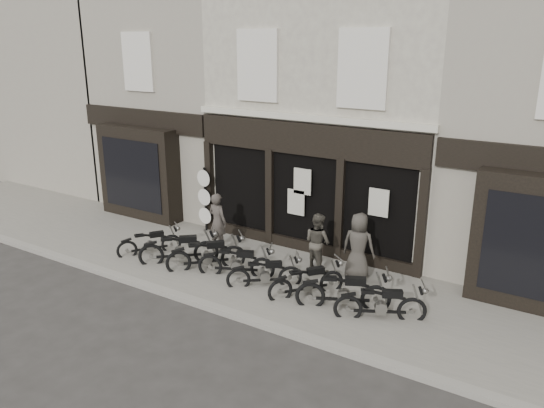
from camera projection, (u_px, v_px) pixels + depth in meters
The scene contains 18 objects.
ground_plane at pixel (248, 291), 13.47m from camera, with size 90.00×90.00×0.00m, color #2D2B28.
pavement at pixel (267, 276), 14.18m from camera, with size 30.00×4.20×0.12m, color slate.
kerb at pixel (217, 309), 12.44m from camera, with size 30.00×0.25×0.13m, color gray.
central_building at pixel (351, 105), 17.06m from camera, with size 7.30×6.22×8.34m.
neighbour_left at pixel (197, 96), 20.24m from camera, with size 5.60×6.73×8.34m.
filler_left at pixel (62, 85), 24.44m from camera, with size 11.00×6.00×8.20m, color gray.
motorcycle_0 at pixel (150, 245), 15.50m from camera, with size 1.28×1.64×0.90m.
motorcycle_1 at pixel (180, 252), 14.84m from camera, with size 1.83×1.68×1.07m.
motorcycle_2 at pixel (207, 258), 14.47m from camera, with size 1.69×1.76×1.05m.
motorcycle_3 at pixel (237, 265), 14.03m from camera, with size 1.93×1.12×0.99m.
motorcycle_4 at pixel (265, 276), 13.44m from camera, with size 1.65×1.38×0.93m.
motorcycle_5 at pixel (307, 284), 12.97m from camera, with size 1.42×1.71×0.96m.
motorcycle_6 at pixel (344, 295), 12.35m from camera, with size 2.06×1.27×1.07m.
motorcycle_7 at pixel (381, 307), 11.84m from camera, with size 1.91×1.21×0.99m.
man_left at pixel (218, 222), 15.57m from camera, with size 0.63×0.41×1.73m, color #413B36.
man_centre at pixel (318, 242), 14.21m from camera, with size 0.78×0.61×1.60m, color #443F37.
man_right at pixel (358, 246), 13.73m from camera, with size 0.86×0.56×1.76m, color #3B3731.
advert_sign_post at pixel (205, 202), 17.10m from camera, with size 0.54×0.35×2.23m.
Camera 1 is at (7.00, -10.00, 6.14)m, focal length 35.00 mm.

